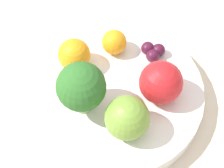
% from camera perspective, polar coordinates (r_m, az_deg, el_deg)
% --- Properties ---
extents(ground_plane, '(6.00, 6.00, 0.00)m').
position_cam_1_polar(ground_plane, '(0.56, -0.00, -3.36)').
color(ground_plane, gray).
extents(table_surface, '(1.20, 1.20, 0.02)m').
position_cam_1_polar(table_surface, '(0.55, -0.00, -2.82)').
color(table_surface, beige).
rests_on(table_surface, ground_plane).
extents(bowl, '(0.26, 0.26, 0.03)m').
position_cam_1_polar(bowl, '(0.53, -0.00, -1.47)').
color(bowl, white).
rests_on(bowl, table_surface).
extents(broccoli, '(0.06, 0.06, 0.08)m').
position_cam_1_polar(broccoli, '(0.46, -4.72, -0.52)').
color(broccoli, '#99C17A').
rests_on(broccoli, bowl).
extents(apple_red, '(0.06, 0.06, 0.06)m').
position_cam_1_polar(apple_red, '(0.49, 7.46, 0.22)').
color(apple_red, red).
rests_on(apple_red, bowl).
extents(apple_green, '(0.06, 0.06, 0.06)m').
position_cam_1_polar(apple_green, '(0.46, 2.31, -5.20)').
color(apple_green, olive).
rests_on(apple_green, bowl).
extents(orange_front, '(0.05, 0.05, 0.05)m').
position_cam_1_polar(orange_front, '(0.53, -5.79, 4.45)').
color(orange_front, orange).
rests_on(orange_front, bowl).
extents(orange_back, '(0.04, 0.04, 0.04)m').
position_cam_1_polar(orange_back, '(0.55, 0.33, 6.40)').
color(orange_back, orange).
rests_on(orange_back, bowl).
extents(grape_cluster, '(0.03, 0.04, 0.02)m').
position_cam_1_polar(grape_cluster, '(0.55, 6.27, 4.96)').
color(grape_cluster, '#47142D').
rests_on(grape_cluster, bowl).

